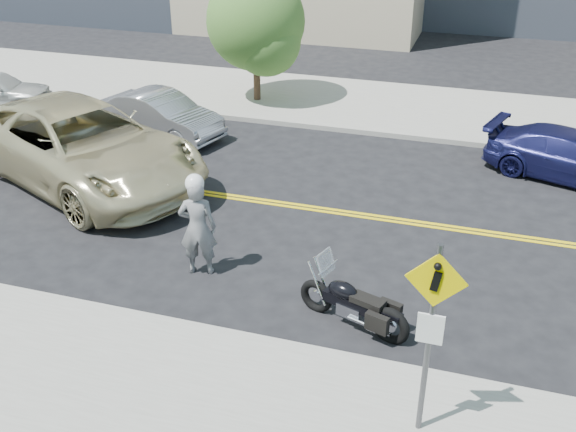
# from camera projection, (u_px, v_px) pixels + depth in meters

# --- Properties ---
(ground_plane) EXTENTS (120.00, 120.00, 0.00)m
(ground_plane) POSITION_uv_depth(u_px,v_px,m) (276.00, 203.00, 16.00)
(ground_plane) COLOR black
(ground_plane) RESTS_ON ground
(sidewalk_near) EXTENTS (60.00, 5.00, 0.15)m
(sidewalk_near) POSITION_uv_depth(u_px,v_px,m) (112.00, 425.00, 9.65)
(sidewalk_near) COLOR #9E9B91
(sidewalk_near) RESTS_ON ground_plane
(sidewalk_far) EXTENTS (60.00, 5.00, 0.15)m
(sidewalk_far) POSITION_uv_depth(u_px,v_px,m) (347.00, 103.00, 22.28)
(sidewalk_far) COLOR #9E9B91
(sidewalk_far) RESTS_ON ground_plane
(pedestrian_sign) EXTENTS (0.78, 0.08, 3.00)m
(pedestrian_sign) POSITION_uv_depth(u_px,v_px,m) (431.00, 324.00, 8.66)
(pedestrian_sign) COLOR #4C4C51
(pedestrian_sign) RESTS_ON sidewalk_near
(motorcyclist) EXTENTS (0.82, 0.65, 2.12)m
(motorcyclist) POSITION_uv_depth(u_px,v_px,m) (198.00, 225.00, 12.87)
(motorcyclist) COLOR silver
(motorcyclist) RESTS_ON ground
(motorcycle) EXTENTS (2.19, 1.27, 1.27)m
(motorcycle) POSITION_uv_depth(u_px,v_px,m) (354.00, 295.00, 11.55)
(motorcycle) COLOR black
(motorcycle) RESTS_ON ground
(suv) EXTENTS (7.81, 5.90, 1.97)m
(suv) POSITION_uv_depth(u_px,v_px,m) (82.00, 145.00, 16.62)
(suv) COLOR beige
(suv) RESTS_ON ground
(parked_car_silver) EXTENTS (4.09, 2.38, 1.27)m
(parked_car_silver) POSITION_uv_depth(u_px,v_px,m) (162.00, 115.00, 19.61)
(parked_car_silver) COLOR #9C9EA3
(parked_car_silver) RESTS_ON ground
(parked_car_blue) EXTENTS (4.54, 2.88, 1.23)m
(parked_car_blue) POSITION_uv_depth(u_px,v_px,m) (570.00, 156.00, 16.98)
(parked_car_blue) COLOR navy
(parked_car_blue) RESTS_ON ground
(tree_far_a) EXTENTS (3.13, 3.13, 4.27)m
(tree_far_a) POSITION_uv_depth(u_px,v_px,m) (256.00, 21.00, 21.22)
(tree_far_a) COLOR #382619
(tree_far_a) RESTS_ON ground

